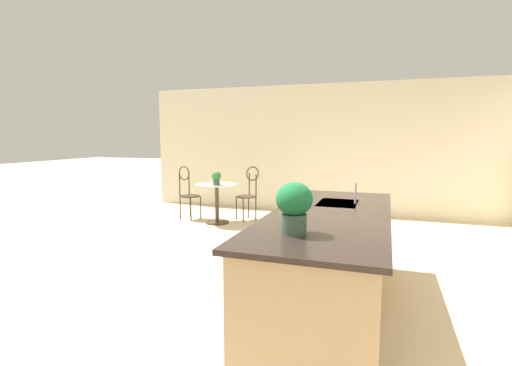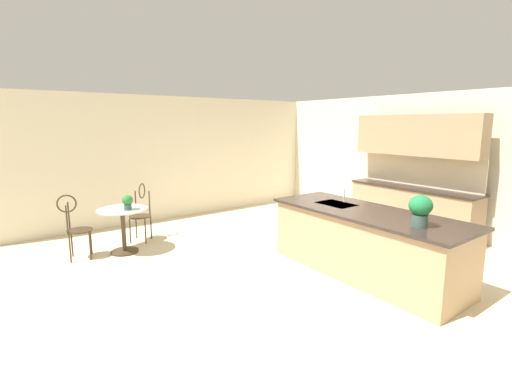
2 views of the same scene
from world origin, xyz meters
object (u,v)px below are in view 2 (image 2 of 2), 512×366
at_px(chair_near_window, 141,209).
at_px(potted_plant_counter_far, 420,209).
at_px(bistro_table, 123,226).
at_px(chair_by_island, 75,224).
at_px(potted_plant_on_table, 128,202).

bearing_deg(chair_near_window, potted_plant_counter_far, 24.35).
bearing_deg(bistro_table, potted_plant_counter_far, 32.28).
xyz_separation_m(bistro_table, potted_plant_counter_far, (3.74, 2.36, 0.69)).
bearing_deg(chair_near_window, chair_by_island, -74.16).
relative_size(chair_near_window, chair_by_island, 1.00).
distance_m(bistro_table, potted_plant_counter_far, 4.47).
distance_m(bistro_table, potted_plant_on_table, 0.45).
bearing_deg(potted_plant_on_table, bistro_table, -156.95).
xyz_separation_m(chair_near_window, chair_by_island, (0.33, -1.15, 0.00)).
relative_size(chair_near_window, potted_plant_counter_far, 2.78).
bearing_deg(chair_near_window, potted_plant_on_table, -34.03).
relative_size(bistro_table, chair_by_island, 0.77).
xyz_separation_m(bistro_table, chair_near_window, (-0.47, 0.46, 0.13)).
xyz_separation_m(bistro_table, potted_plant_on_table, (0.13, 0.05, 0.43)).
bearing_deg(potted_plant_counter_far, bistro_table, -147.72).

